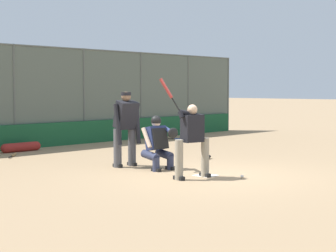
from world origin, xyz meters
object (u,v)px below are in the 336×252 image
Objects in this scene: batter_at_plate at (192,138)px; fielding_glove_on_dirt at (206,157)px; umpire_home at (126,126)px; baseball_loose at (242,176)px; catcher_behind_plate at (158,142)px; spare_bat_near_backstop at (13,155)px; spare_bat_by_padding at (179,139)px; equipment_bag_dugout_side at (21,147)px.

batter_at_plate reaches higher than fielding_glove_on_dirt.
baseball_loose is (-0.53, 3.08, -0.95)m from umpire_home.
catcher_behind_plate reaches higher than spare_bat_near_backstop.
spare_bat_by_padding is 6.14m from equipment_bag_dugout_side.
batter_at_plate is 7.09m from equipment_bag_dugout_side.
spare_bat_by_padding is (-5.90, -4.75, -0.63)m from catcher_behind_plate.
batter_at_plate reaches higher than baseball_loose.
catcher_behind_plate is 0.95× the size of equipment_bag_dugout_side.
baseball_loose is at bearing 104.58° from catcher_behind_plate.
batter_at_plate is at bearing 91.44° from umpire_home.
baseball_loose is at bearing 53.12° from fielding_glove_on_dirt.
batter_at_plate is 1.47m from catcher_behind_plate.
umpire_home is 5.46× the size of fielding_glove_on_dirt.
equipment_bag_dugout_side is (-0.25, -7.05, -0.72)m from batter_at_plate.
baseball_loose is 0.06× the size of equipment_bag_dugout_side.
spare_bat_by_padding is at bearing -140.66° from umpire_home.
umpire_home reaches higher than spare_bat_near_backstop.
spare_bat_near_backstop is at bearing -79.33° from baseball_loose.
spare_bat_near_backstop is 7.06m from baseball_loose.
fielding_glove_on_dirt is (-2.50, 0.45, -0.93)m from umpire_home.
batter_at_plate is 2.34m from umpire_home.
umpire_home is at bearing -10.30° from fielding_glove_on_dirt.
umpire_home is at bearing -73.72° from catcher_behind_plate.
equipment_bag_dugout_side is at bearing -0.98° from spare_bat_near_backstop.
spare_bat_near_backstop is (0.96, -4.78, -0.63)m from catcher_behind_plate.
equipment_bag_dugout_side reaches higher than spare_bat_by_padding.
spare_bat_near_backstop is (0.78, -3.86, -0.95)m from umpire_home.
fielding_glove_on_dirt is 0.25× the size of equipment_bag_dugout_side.
umpire_home reaches higher than fielding_glove_on_dirt.
batter_at_plate is 6.26m from spare_bat_near_backstop.
catcher_behind_plate is 1.51× the size of spare_bat_by_padding.
equipment_bag_dugout_side is (6.07, -0.90, 0.10)m from spare_bat_by_padding.
equipment_bag_dugout_side is (0.51, -7.80, 0.10)m from baseball_loose.
baseball_loose is at bearing 106.95° from umpire_home.
umpire_home is 4.80m from equipment_bag_dugout_side.
umpire_home is 7.25m from spare_bat_by_padding.
umpire_home is (-0.23, -2.33, 0.13)m from batter_at_plate.
batter_at_plate is 1.59× the size of equipment_bag_dugout_side.
equipment_bag_dugout_side is (-0.79, -0.86, 0.10)m from spare_bat_near_backstop.
batter_at_plate reaches higher than equipment_bag_dugout_side.
umpire_home is (0.18, -0.92, 0.33)m from catcher_behind_plate.
umpire_home is 2.71m from fielding_glove_on_dirt.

